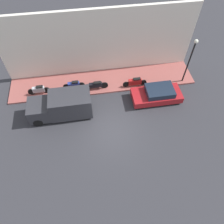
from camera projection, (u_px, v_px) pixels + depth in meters
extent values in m
plane|color=#2D2D33|center=(112.00, 131.00, 16.29)|extent=(60.00, 60.00, 0.00)
cube|color=#934C47|center=(103.00, 81.00, 19.32)|extent=(2.82, 15.97, 0.14)
cube|color=silver|center=(99.00, 43.00, 17.95)|extent=(0.30, 15.97, 5.88)
cube|color=maroon|center=(156.00, 95.00, 17.80)|extent=(1.80, 4.00, 0.57)
cube|color=#192333|center=(160.00, 91.00, 17.40)|extent=(1.59, 2.20, 0.48)
cylinder|color=black|center=(140.00, 106.00, 17.31)|extent=(0.20, 0.68, 0.68)
cylinder|color=black|center=(136.00, 92.00, 18.23)|extent=(0.20, 0.68, 0.68)
cylinder|color=black|center=(177.00, 102.00, 17.58)|extent=(0.20, 0.68, 0.68)
cylinder|color=black|center=(171.00, 88.00, 18.51)|extent=(0.20, 0.68, 0.68)
cube|color=#2D2D33|center=(71.00, 104.00, 16.45)|extent=(1.89, 3.07, 1.83)
cube|color=#2D2D33|center=(40.00, 110.00, 16.46)|extent=(1.79, 1.65, 1.28)
cube|color=#192333|center=(35.00, 107.00, 16.15)|extent=(1.60, 0.91, 0.51)
cylinder|color=black|center=(38.00, 122.00, 16.34)|extent=(0.22, 0.71, 0.71)
cylinder|color=black|center=(39.00, 106.00, 17.30)|extent=(0.22, 0.71, 0.71)
cylinder|color=black|center=(85.00, 117.00, 16.66)|extent=(0.22, 0.71, 0.71)
cylinder|color=black|center=(83.00, 101.00, 17.62)|extent=(0.22, 0.71, 0.71)
cube|color=black|center=(96.00, 85.00, 18.33)|extent=(0.30, 1.12, 0.38)
cube|color=black|center=(97.00, 83.00, 18.14)|extent=(0.27, 0.61, 0.12)
cylinder|color=black|center=(87.00, 87.00, 18.37)|extent=(0.10, 0.63, 0.63)
cylinder|color=black|center=(104.00, 85.00, 18.51)|extent=(0.10, 0.63, 0.63)
cube|color=#B21E1E|center=(135.00, 82.00, 18.55)|extent=(0.30, 1.11, 0.48)
cube|color=black|center=(137.00, 79.00, 18.32)|extent=(0.27, 0.60, 0.12)
cylinder|color=black|center=(126.00, 84.00, 18.64)|extent=(0.10, 0.54, 0.54)
cylinder|color=black|center=(143.00, 82.00, 18.77)|extent=(0.10, 0.54, 0.54)
cube|color=navy|center=(74.00, 85.00, 18.38)|extent=(0.30, 0.98, 0.41)
cube|color=black|center=(75.00, 82.00, 18.18)|extent=(0.27, 0.53, 0.12)
cylinder|color=black|center=(67.00, 87.00, 18.45)|extent=(0.10, 0.57, 0.57)
cylinder|color=black|center=(81.00, 85.00, 18.56)|extent=(0.10, 0.57, 0.57)
cube|color=#B7B7BF|center=(39.00, 89.00, 17.99)|extent=(0.30, 0.97, 0.45)
cube|color=black|center=(39.00, 87.00, 17.78)|extent=(0.27, 0.53, 0.12)
cylinder|color=black|center=(32.00, 92.00, 18.08)|extent=(0.10, 0.60, 0.60)
cylinder|color=black|center=(47.00, 90.00, 18.19)|extent=(0.10, 0.60, 0.60)
cylinder|color=black|center=(188.00, 63.00, 17.71)|extent=(0.12, 0.12, 3.95)
sphere|color=silver|center=(196.00, 41.00, 16.06)|extent=(0.31, 0.31, 0.31)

